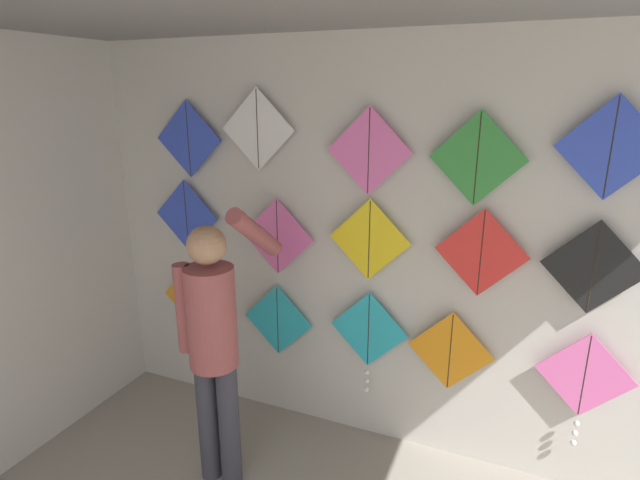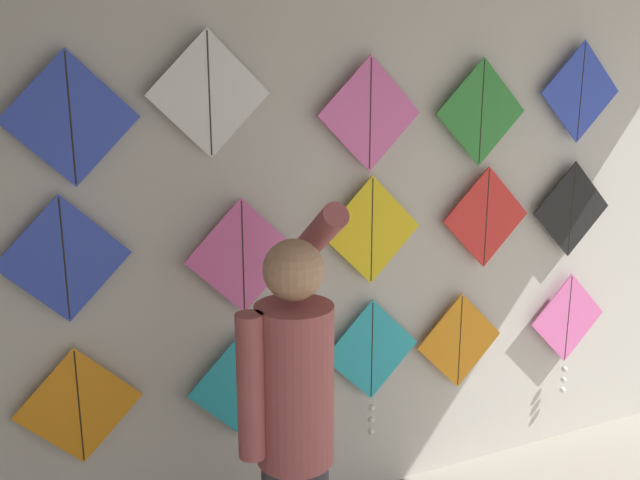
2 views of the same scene
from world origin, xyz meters
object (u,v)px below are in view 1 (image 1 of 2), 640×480
(kite_5, at_px, (186,216))
(kite_11, at_px, (258,129))
(kite_8, at_px, (481,253))
(kite_4, at_px, (584,381))
(kite_9, at_px, (594,268))
(kite_10, at_px, (188,139))
(kite_14, at_px, (611,148))
(kite_6, at_px, (277,237))
(kite_7, at_px, (369,240))
(kite_13, at_px, (477,159))
(kite_1, at_px, (278,320))
(kite_0, at_px, (193,298))
(kite_3, at_px, (450,351))
(shopkeeper, at_px, (214,335))
(kite_2, at_px, (368,335))
(kite_12, at_px, (369,151))

(kite_5, bearing_deg, kite_11, 0.00)
(kite_5, distance_m, kite_8, 2.16)
(kite_4, relative_size, kite_9, 1.38)
(kite_10, height_order, kite_14, kite_14)
(kite_6, height_order, kite_11, kite_11)
(kite_5, height_order, kite_7, kite_5)
(kite_4, height_order, kite_9, kite_9)
(kite_5, distance_m, kite_13, 2.15)
(kite_5, distance_m, kite_7, 1.45)
(kite_1, bearing_deg, kite_13, 0.00)
(kite_14, bearing_deg, kite_7, 180.00)
(kite_14, bearing_deg, kite_1, 180.00)
(kite_4, xyz_separation_m, kite_10, (-2.73, 0.00, 1.32))
(kite_5, height_order, kite_11, kite_11)
(kite_10, distance_m, kite_14, 2.67)
(kite_13, xyz_separation_m, kite_14, (0.66, 0.00, 0.09))
(kite_8, bearing_deg, kite_6, 180.00)
(kite_0, distance_m, kite_7, 1.59)
(kite_3, relative_size, kite_10, 1.00)
(kite_3, distance_m, kite_10, 2.34)
(kite_4, bearing_deg, kite_9, 178.79)
(kite_1, distance_m, kite_4, 2.04)
(kite_0, xyz_separation_m, kite_7, (1.45, 0.00, 0.65))
(kite_10, xyz_separation_m, kite_11, (0.57, 0.00, 0.09))
(kite_6, relative_size, kite_8, 1.00)
(kite_4, relative_size, kite_7, 1.38)
(kite_6, bearing_deg, kite_5, 180.00)
(kite_4, relative_size, kite_13, 1.38)
(shopkeeper, xyz_separation_m, kite_2, (0.75, 0.74, -0.21))
(shopkeeper, distance_m, kite_7, 1.15)
(kite_10, bearing_deg, kite_0, 180.00)
(shopkeeper, height_order, kite_13, kite_13)
(kite_8, distance_m, kite_14, 0.88)
(kite_3, bearing_deg, kite_10, 180.00)
(shopkeeper, height_order, kite_11, kite_11)
(kite_11, bearing_deg, kite_4, -0.03)
(kite_5, relative_size, kite_14, 1.00)
(kite_3, xyz_separation_m, kite_6, (-1.25, 0.00, 0.63))
(kite_7, distance_m, kite_11, 1.06)
(kite_11, height_order, kite_14, kite_11)
(kite_2, relative_size, kite_3, 1.38)
(kite_7, relative_size, kite_11, 1.00)
(kite_6, distance_m, kite_12, 0.91)
(kite_10, distance_m, kite_11, 0.58)
(kite_2, distance_m, kite_10, 1.90)
(shopkeeper, relative_size, kite_13, 3.31)
(kite_10, height_order, kite_11, kite_11)
(shopkeeper, xyz_separation_m, kite_13, (1.36, 0.74, 1.04))
(kite_8, xyz_separation_m, kite_13, (-0.07, 0.00, 0.56))
(kite_2, bearing_deg, kite_10, 179.96)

